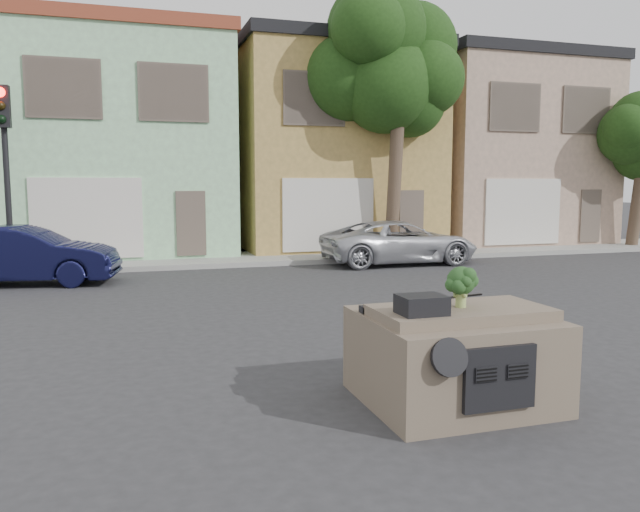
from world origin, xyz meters
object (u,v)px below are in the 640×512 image
broccoli (461,286)px  silver_pickup (399,264)px  traffic_signal (6,181)px  navy_sedan (26,285)px

broccoli → silver_pickup: bearing=68.3°
silver_pickup → traffic_signal: (-11.09, 1.07, 2.55)m
navy_sedan → traffic_signal: 3.29m
broccoli → traffic_signal: bearing=117.2°
navy_sedan → traffic_signal: bearing=27.0°
navy_sedan → traffic_signal: size_ratio=0.86×
navy_sedan → silver_pickup: navy_sedan is taller
silver_pickup → broccoli: (-4.60, -11.57, 1.35)m
silver_pickup → traffic_signal: size_ratio=0.95×
traffic_signal → broccoli: traffic_signal is taller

